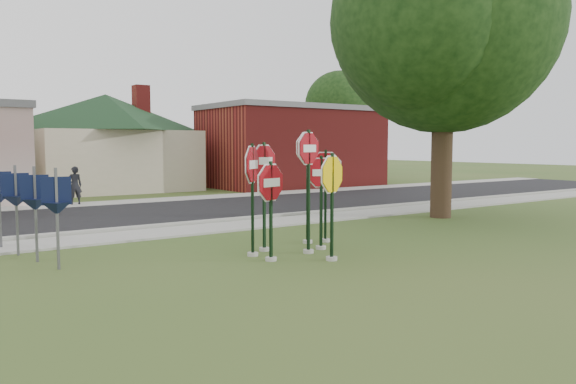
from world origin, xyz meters
TOP-DOWN VIEW (x-y plane):
  - ground at (0.00, 0.00)m, footprint 120.00×120.00m
  - sidewalk_near at (0.00, 5.50)m, footprint 60.00×1.60m
  - road at (0.00, 10.00)m, footprint 60.00×7.00m
  - sidewalk_far at (0.00, 14.30)m, footprint 60.00×1.60m
  - curb at (0.00, 6.50)m, footprint 60.00×0.20m
  - stop_sign_center at (0.03, 1.02)m, footprint 0.99×0.33m
  - stop_sign_yellow at (-0.05, 0.09)m, footprint 1.07×0.38m
  - stop_sign_left at (-1.13, 0.79)m, footprint 1.07×0.33m
  - stop_sign_right at (0.56, 1.23)m, footprint 0.94×0.31m
  - stop_sign_back_right at (0.79, 2.06)m, footprint 1.06×0.24m
  - stop_sign_back_left at (-0.65, 1.81)m, footprint 1.02×0.27m
  - stop_sign_far_right at (1.26, 1.95)m, footprint 0.80×0.77m
  - stop_sign_far_left at (-1.18, 1.45)m, footprint 0.90×0.74m
  - route_sign_row at (-5.40, 4.50)m, footprint 1.43×4.63m
  - building_house at (2.00, 22.00)m, footprint 11.60×11.60m
  - building_brick at (12.00, 18.50)m, footprint 10.20×6.20m
  - oak_tree at (7.50, 3.50)m, footprint 11.08×10.48m
  - bg_tree_right at (22.00, 26.00)m, footprint 5.60×5.60m
  - pedestrian at (-1.68, 14.34)m, footprint 0.57×0.39m

SIDE VIEW (x-z plane):
  - ground at x=0.00m, z-range 0.00..0.00m
  - road at x=0.00m, z-range 0.00..0.04m
  - sidewalk_near at x=0.00m, z-range 0.00..0.06m
  - sidewalk_far at x=0.00m, z-range 0.00..0.06m
  - curb at x=0.00m, z-range 0.00..0.14m
  - pedestrian at x=-1.68m, z-range 0.06..1.59m
  - route_sign_row at x=-5.40m, z-range 0.22..2.22m
  - stop_sign_left at x=-1.13m, z-range 0.23..2.44m
  - stop_sign_right at x=0.56m, z-range 0.23..2.52m
  - stop_sign_yellow at x=-0.05m, z-range 0.26..2.65m
  - stop_sign_far_right at x=1.26m, z-range 0.28..2.71m
  - stop_sign_back_left at x=-0.65m, z-range 0.31..2.92m
  - stop_sign_far_left at x=-1.18m, z-range 0.33..2.92m
  - stop_sign_center at x=0.03m, z-range 0.37..3.25m
  - stop_sign_back_right at x=0.79m, z-range 0.38..3.29m
  - building_brick at x=12.00m, z-range 0.03..4.78m
  - building_house at x=2.00m, z-range 0.55..6.75m
  - bg_tree_right at x=22.00m, z-range 1.38..9.78m
  - oak_tree at x=7.50m, z-range 1.41..11.71m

